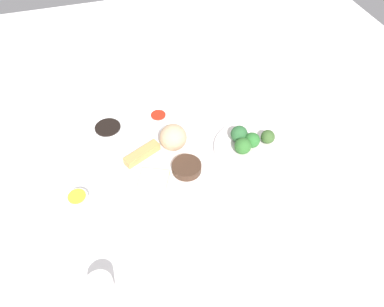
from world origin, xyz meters
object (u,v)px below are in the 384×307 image
object	(u,v)px
broccoli_plate	(252,148)
sauce_ramekin_sweet_and_sour	(159,118)
main_plate	(164,165)
teacup	(100,288)
soy_sauce_bowl	(109,132)
sauce_ramekin_hot_mustard	(78,199)

from	to	relation	value
broccoli_plate	sauce_ramekin_sweet_and_sour	world-z (taller)	sauce_ramekin_sweet_and_sour
main_plate	teacup	size ratio (longest dim) A/B	4.37
broccoli_plate	main_plate	bearing A→B (deg)	87.71
soy_sauce_bowl	sauce_ramekin_hot_mustard	xyz separation A→B (m)	(-0.22, 0.12, -0.01)
main_plate	sauce_ramekin_sweet_and_sour	xyz separation A→B (m)	(0.19, -0.03, 0.00)
main_plate	teacup	xyz separation A→B (m)	(-0.31, 0.22, 0.02)
main_plate	broccoli_plate	world-z (taller)	main_plate
sauce_ramekin_sweet_and_sour	broccoli_plate	bearing A→B (deg)	-130.47
broccoli_plate	sauce_ramekin_hot_mustard	xyz separation A→B (m)	(-0.04, 0.52, 0.00)
broccoli_plate	teacup	xyz separation A→B (m)	(-0.30, 0.49, 0.02)
broccoli_plate	soy_sauce_bowl	distance (m)	0.44
main_plate	sauce_ramekin_hot_mustard	distance (m)	0.26
broccoli_plate	teacup	bearing A→B (deg)	121.83
sauce_ramekin_sweet_and_sour	teacup	world-z (taller)	teacup
soy_sauce_bowl	sauce_ramekin_hot_mustard	bearing A→B (deg)	152.30
soy_sauce_bowl	sauce_ramekin_sweet_and_sour	distance (m)	0.17
teacup	sauce_ramekin_hot_mustard	bearing A→B (deg)	6.37
main_plate	sauce_ramekin_hot_mustard	xyz separation A→B (m)	(-0.05, 0.25, 0.00)
broccoli_plate	soy_sauce_bowl	world-z (taller)	soy_sauce_bowl
main_plate	broccoli_plate	size ratio (longest dim) A/B	1.18
main_plate	sauce_ramekin_hot_mustard	bearing A→B (deg)	101.86
soy_sauce_bowl	sauce_ramekin_sweet_and_sour	xyz separation A→B (m)	(0.03, -0.16, -0.01)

